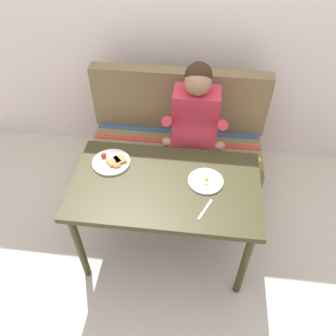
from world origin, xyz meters
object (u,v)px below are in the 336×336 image
at_px(fork, 205,209).
at_px(couch, 176,150).
at_px(person, 195,126).
at_px(plate_eggs, 206,181).
at_px(table, 165,192).
at_px(plate_breakfast, 112,162).

bearing_deg(fork, couch, 130.35).
height_order(person, plate_eggs, person).
distance_m(table, plate_breakfast, 0.41).
xyz_separation_m(table, plate_breakfast, (-0.37, 0.14, 0.10)).
distance_m(couch, plate_breakfast, 0.84).
height_order(table, fork, fork).
bearing_deg(fork, plate_breakfast, 178.22).
height_order(table, plate_eggs, plate_eggs).
xyz_separation_m(couch, plate_breakfast, (-0.37, -0.62, 0.41)).
distance_m(table, couch, 0.83).
distance_m(person, plate_eggs, 0.56).
relative_size(person, plate_breakfast, 4.80).
height_order(table, plate_breakfast, plate_breakfast).
relative_size(couch, plate_eggs, 6.43).
bearing_deg(fork, table, 170.45).
distance_m(plate_breakfast, fork, 0.71).
bearing_deg(couch, table, -90.00).
xyz_separation_m(couch, person, (0.15, -0.17, 0.41)).
bearing_deg(plate_breakfast, table, -20.69).
bearing_deg(couch, person, -49.44).
bearing_deg(table, plate_breakfast, 159.31).
bearing_deg(plate_eggs, couch, 109.29).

